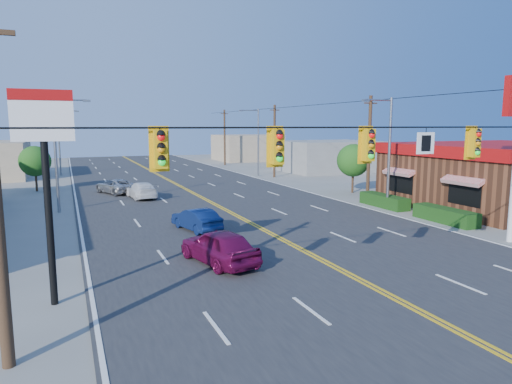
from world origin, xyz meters
name	(u,v)px	position (x,y,z in m)	size (l,w,h in m)	color
ground	(391,298)	(0.00, 0.00, 0.00)	(160.00, 160.00, 0.00)	gray
road	(217,206)	(0.00, 20.00, 0.03)	(20.00, 120.00, 0.06)	#2D2D30
signal_span	(394,161)	(-0.12, 0.00, 4.89)	(24.32, 0.34, 9.00)	#47301E
kfc	(501,175)	(19.90, 12.00, 2.38)	(16.30, 12.40, 4.70)	brown
pizza_hut_sign	(45,153)	(-11.00, 4.00, 5.18)	(1.90, 0.30, 6.85)	black
streetlight_se	(387,147)	(10.79, 14.00, 4.51)	(2.55, 0.25, 8.00)	gray
streetlight_ne	(257,138)	(10.79, 38.00, 4.51)	(2.55, 0.25, 8.00)	gray
streetlight_sw	(58,148)	(-10.79, 22.00, 4.51)	(2.55, 0.25, 8.00)	gray
streetlight_nw	(61,138)	(-10.79, 48.00, 4.51)	(2.55, 0.25, 8.00)	gray
utility_pole_near	(369,149)	(12.20, 18.00, 4.20)	(0.28, 0.28, 8.40)	#47301E
utility_pole_mid	(274,141)	(12.20, 36.00, 4.20)	(0.28, 0.28, 8.40)	#47301E
utility_pole_far	(225,138)	(12.20, 54.00, 4.20)	(0.28, 0.28, 8.40)	#47301E
tree_kfc_rear	(353,160)	(13.50, 22.00, 2.93)	(2.94, 2.94, 4.41)	#47301E
tree_west	(35,161)	(-13.00, 34.00, 2.79)	(2.80, 2.80, 4.20)	#47301E
bld_east_mid	(328,156)	(22.00, 40.00, 2.00)	(12.00, 10.00, 4.00)	gray
bld_east_far	(247,148)	(19.00, 62.00, 2.20)	(10.00, 10.00, 4.40)	tan
car_magenta	(219,248)	(-4.40, 6.08, 0.77)	(1.82, 4.53, 1.54)	maroon
car_blue	(196,220)	(-3.62, 12.70, 0.64)	(1.35, 3.87, 1.28)	#0D1F51
car_white	(141,191)	(-4.70, 25.91, 0.66)	(1.86, 4.57, 1.33)	white
car_silver	(116,187)	(-6.40, 29.52, 0.64)	(2.11, 4.57, 1.27)	#A5A6AA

